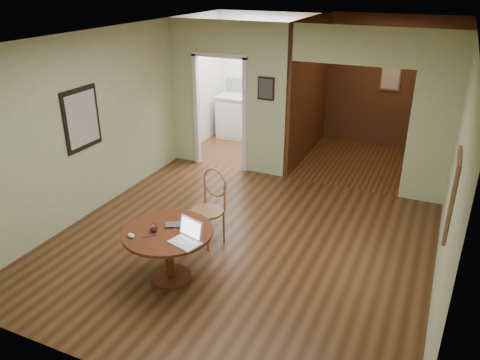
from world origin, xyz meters
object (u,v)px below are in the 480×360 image
at_px(open_laptop, 188,236).
at_px(closed_laptop, 179,227).
at_px(dining_table, 168,243).
at_px(chair, 210,203).

relative_size(open_laptop, closed_laptop, 1.19).
height_order(dining_table, open_laptop, open_laptop).
distance_m(dining_table, chair, 1.00).
xyz_separation_m(dining_table, chair, (0.04, 1.00, 0.09)).
relative_size(dining_table, closed_laptop, 3.29).
height_order(chair, open_laptop, chair).
bearing_deg(dining_table, chair, 87.93).
bearing_deg(open_laptop, closed_laptop, 155.48).
xyz_separation_m(open_laptop, closed_laptop, (-0.24, 0.21, -0.05)).
height_order(dining_table, closed_laptop, closed_laptop).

